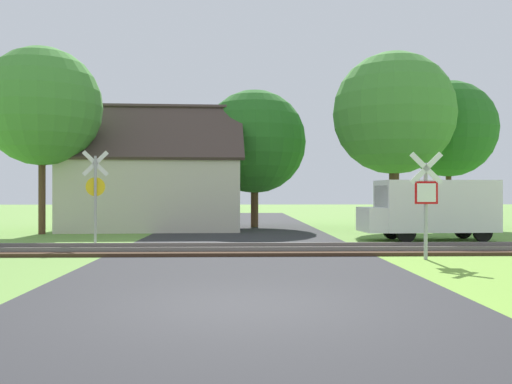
{
  "coord_description": "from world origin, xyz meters",
  "views": [
    {
      "loc": [
        -0.02,
        -8.81,
        1.76
      ],
      "look_at": [
        0.5,
        9.24,
        1.8
      ],
      "focal_mm": 40.0,
      "sensor_mm": 36.0,
      "label": 1
    }
  ],
  "objects_px": {
    "tree_far": "(449,129)",
    "tree_left": "(42,107)",
    "house": "(155,190)",
    "tree_right": "(394,113)",
    "crossing_sign_far": "(95,189)",
    "stop_sign_near": "(426,198)",
    "tree_center": "(255,142)",
    "mail_truck": "(431,207)"
  },
  "relations": [
    {
      "from": "house",
      "to": "tree_left",
      "type": "distance_m",
      "value": 6.52
    },
    {
      "from": "house",
      "to": "crossing_sign_far",
      "type": "bearing_deg",
      "value": -97.2
    },
    {
      "from": "tree_right",
      "to": "tree_center",
      "type": "distance_m",
      "value": 7.2
    },
    {
      "from": "stop_sign_near",
      "to": "tree_center",
      "type": "relative_size",
      "value": 0.4
    },
    {
      "from": "house",
      "to": "mail_truck",
      "type": "distance_m",
      "value": 13.34
    },
    {
      "from": "house",
      "to": "tree_right",
      "type": "relative_size",
      "value": 1.04
    },
    {
      "from": "tree_far",
      "to": "tree_right",
      "type": "bearing_deg",
      "value": -151.29
    },
    {
      "from": "crossing_sign_far",
      "to": "mail_truck",
      "type": "relative_size",
      "value": 0.64
    },
    {
      "from": "stop_sign_near",
      "to": "tree_right",
      "type": "xyz_separation_m",
      "value": [
        2.42,
        11.97,
        3.93
      ]
    },
    {
      "from": "tree_far",
      "to": "tree_center",
      "type": "xyz_separation_m",
      "value": [
        -9.87,
        0.89,
        -0.59
      ]
    },
    {
      "from": "crossing_sign_far",
      "to": "tree_left",
      "type": "distance_m",
      "value": 7.47
    },
    {
      "from": "tree_far",
      "to": "mail_truck",
      "type": "relative_size",
      "value": 1.49
    },
    {
      "from": "crossing_sign_far",
      "to": "house",
      "type": "height_order",
      "value": "house"
    },
    {
      "from": "crossing_sign_far",
      "to": "tree_right",
      "type": "distance_m",
      "value": 14.84
    },
    {
      "from": "stop_sign_near",
      "to": "tree_center",
      "type": "height_order",
      "value": "tree_center"
    },
    {
      "from": "stop_sign_near",
      "to": "tree_far",
      "type": "height_order",
      "value": "tree_far"
    },
    {
      "from": "tree_left",
      "to": "mail_truck",
      "type": "height_order",
      "value": "tree_left"
    },
    {
      "from": "tree_center",
      "to": "mail_truck",
      "type": "relative_size",
      "value": 1.42
    },
    {
      "from": "stop_sign_near",
      "to": "crossing_sign_far",
      "type": "bearing_deg",
      "value": -20.28
    },
    {
      "from": "tree_left",
      "to": "tree_center",
      "type": "height_order",
      "value": "tree_left"
    },
    {
      "from": "tree_far",
      "to": "tree_right",
      "type": "height_order",
      "value": "tree_right"
    },
    {
      "from": "tree_left",
      "to": "tree_right",
      "type": "bearing_deg",
      "value": 7.67
    },
    {
      "from": "stop_sign_near",
      "to": "tree_left",
      "type": "distance_m",
      "value": 17.1
    },
    {
      "from": "tree_right",
      "to": "house",
      "type": "bearing_deg",
      "value": 174.33
    },
    {
      "from": "tree_far",
      "to": "house",
      "type": "bearing_deg",
      "value": -177.45
    },
    {
      "from": "tree_far",
      "to": "tree_left",
      "type": "bearing_deg",
      "value": -168.38
    },
    {
      "from": "crossing_sign_far",
      "to": "tree_center",
      "type": "bearing_deg",
      "value": 49.63
    },
    {
      "from": "tree_right",
      "to": "mail_truck",
      "type": "distance_m",
      "value": 7.31
    },
    {
      "from": "tree_center",
      "to": "crossing_sign_far",
      "type": "bearing_deg",
      "value": -118.8
    },
    {
      "from": "tree_far",
      "to": "tree_center",
      "type": "height_order",
      "value": "tree_far"
    },
    {
      "from": "tree_far",
      "to": "stop_sign_near",
      "type": "bearing_deg",
      "value": -112.54
    },
    {
      "from": "tree_left",
      "to": "tree_right",
      "type": "relative_size",
      "value": 0.95
    },
    {
      "from": "stop_sign_near",
      "to": "tree_far",
      "type": "bearing_deg",
      "value": -108.63
    },
    {
      "from": "crossing_sign_far",
      "to": "tree_left",
      "type": "bearing_deg",
      "value": 112.31
    },
    {
      "from": "mail_truck",
      "to": "tree_right",
      "type": "bearing_deg",
      "value": -5.72
    },
    {
      "from": "crossing_sign_far",
      "to": "tree_right",
      "type": "relative_size",
      "value": 0.38
    },
    {
      "from": "tree_left",
      "to": "mail_truck",
      "type": "bearing_deg",
      "value": -13.46
    },
    {
      "from": "crossing_sign_far",
      "to": "house",
      "type": "relative_size",
      "value": 0.36
    },
    {
      "from": "house",
      "to": "tree_far",
      "type": "xyz_separation_m",
      "value": [
        14.82,
        0.66,
        3.13
      ]
    },
    {
      "from": "house",
      "to": "tree_far",
      "type": "distance_m",
      "value": 15.16
    },
    {
      "from": "crossing_sign_far",
      "to": "tree_left",
      "type": "xyz_separation_m",
      "value": [
        -3.65,
        5.43,
        3.61
      ]
    },
    {
      "from": "tree_right",
      "to": "crossing_sign_far",
      "type": "bearing_deg",
      "value": -148.22
    }
  ]
}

